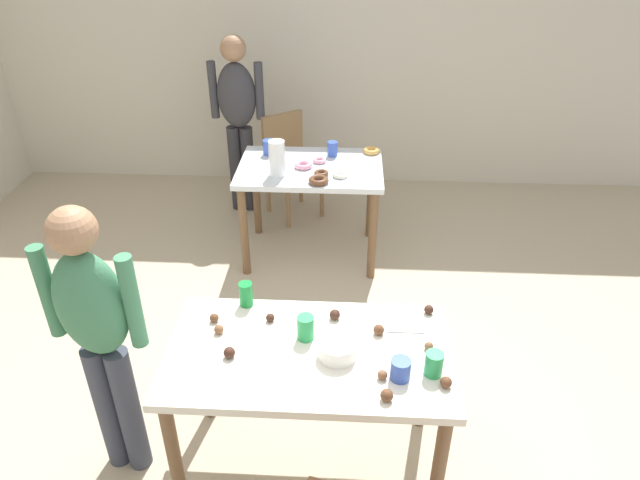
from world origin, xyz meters
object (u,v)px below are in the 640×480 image
(dining_table_near, at_px, (309,368))
(dining_table_far, at_px, (310,180))
(soda_can, at_px, (246,294))
(pitcher_far, at_px, (277,158))
(person_girl_near, at_px, (97,328))
(mixing_bowl, at_px, (337,349))
(chair_far_table, at_px, (289,159))
(person_adult_far, at_px, (238,111))

(dining_table_near, relative_size, dining_table_far, 1.19)
(dining_table_near, distance_m, soda_can, 0.48)
(pitcher_far, bearing_deg, dining_table_near, -79.00)
(person_girl_near, bearing_deg, soda_can, 30.28)
(mixing_bowl, bearing_deg, pitcher_far, 104.54)
(dining_table_far, height_order, pitcher_far, pitcher_far)
(mixing_bowl, xyz_separation_m, pitcher_far, (-0.47, 1.82, 0.09))
(dining_table_far, relative_size, mixing_bowl, 6.32)
(chair_far_table, relative_size, person_adult_far, 0.58)
(chair_far_table, distance_m, soda_can, 2.37)
(mixing_bowl, relative_size, soda_can, 1.36)
(person_girl_near, xyz_separation_m, person_adult_far, (0.12, 2.72, 0.05))
(chair_far_table, xyz_separation_m, soda_can, (0.04, -2.35, 0.31))
(dining_table_far, relative_size, chair_far_table, 1.20)
(dining_table_far, bearing_deg, person_adult_far, 131.74)
(dining_table_near, relative_size, chair_far_table, 1.44)
(dining_table_far, height_order, soda_can, soda_can)
(dining_table_near, relative_size, pitcher_far, 4.98)
(person_adult_far, bearing_deg, pitcher_far, -64.26)
(chair_far_table, bearing_deg, mixing_bowl, -79.79)
(chair_far_table, height_order, person_girl_near, person_girl_near)
(person_adult_far, relative_size, mixing_bowl, 9.14)
(person_adult_far, xyz_separation_m, pitcher_far, (0.43, -0.89, -0.03))
(person_adult_far, xyz_separation_m, mixing_bowl, (0.90, -2.72, -0.12))
(dining_table_near, height_order, person_adult_far, person_adult_far)
(dining_table_far, height_order, mixing_bowl, mixing_bowl)
(pitcher_far, bearing_deg, person_girl_near, -106.95)
(chair_far_table, bearing_deg, person_girl_near, -101.43)
(chair_far_table, distance_m, person_adult_far, 0.59)
(chair_far_table, bearing_deg, pitcher_far, -89.22)
(person_girl_near, height_order, soda_can, person_girl_near)
(person_girl_near, distance_m, person_adult_far, 2.72)
(dining_table_far, xyz_separation_m, chair_far_table, (-0.23, 0.70, -0.14))
(chair_far_table, relative_size, person_girl_near, 0.60)
(chair_far_table, height_order, soda_can, soda_can)
(chair_far_table, bearing_deg, dining_table_far, -71.79)
(mixing_bowl, bearing_deg, dining_table_near, 167.02)
(chair_far_table, relative_size, soda_can, 7.13)
(person_girl_near, bearing_deg, dining_table_far, 68.71)
(chair_far_table, relative_size, pitcher_far, 3.47)
(person_adult_far, distance_m, soda_can, 2.42)
(dining_table_near, height_order, chair_far_table, chair_far_table)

